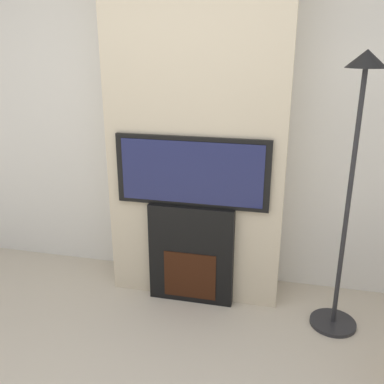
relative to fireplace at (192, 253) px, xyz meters
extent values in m
cube|color=silver|center=(0.00, 0.42, 0.98)|extent=(6.00, 0.06, 2.70)
cube|color=beige|center=(0.00, 0.20, 0.98)|extent=(1.25, 0.39, 2.70)
cube|color=black|center=(0.00, 0.00, 0.00)|extent=(0.62, 0.14, 0.75)
cube|color=#33160A|center=(0.00, -0.07, -0.15)|extent=(0.38, 0.01, 0.36)
cube|color=black|center=(0.00, 0.00, 0.62)|extent=(1.07, 0.06, 0.49)
cube|color=#191E4C|center=(0.00, -0.03, 0.62)|extent=(0.99, 0.01, 0.43)
cylinder|color=#262628|center=(1.02, -0.10, -0.36)|extent=(0.31, 0.31, 0.03)
cylinder|color=#262628|center=(1.02, -0.10, 0.49)|extent=(0.03, 0.03, 1.67)
cone|color=black|center=(1.02, -0.10, 1.38)|extent=(0.23, 0.23, 0.10)
camera|label=1|loc=(0.64, -2.73, 1.46)|focal=40.00mm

